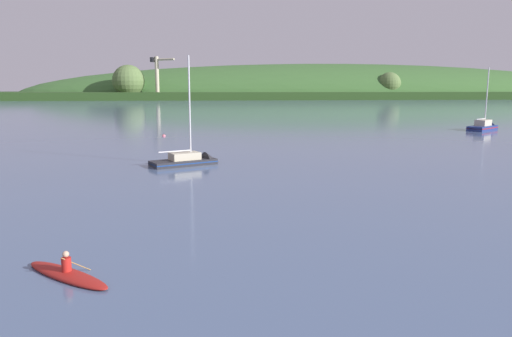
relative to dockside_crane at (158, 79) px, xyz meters
name	(u,v)px	position (x,y,z in m)	size (l,w,h in m)	color
far_shoreline_hill	(326,98)	(90.11, 37.67, -9.76)	(446.79, 107.64, 38.51)	#27431B
dockside_crane	(158,79)	(0.00, 0.00, 0.00)	(12.42, 8.20, 20.77)	#4C4C51
sailboat_near_mooring	(192,163)	(32.96, -201.20, -9.86)	(6.14, 4.60, 9.79)	#232328
sailboat_midwater_white	(484,128)	(73.53, -170.95, -9.69)	(6.35, 5.90, 10.06)	navy
canoe_with_paddler	(67,274)	(30.76, -225.02, -9.88)	(3.78, 3.17, 1.02)	maroon
mooring_buoy_foreground	(164,136)	(27.42, -177.80, -9.97)	(0.46, 0.46, 0.54)	#E06675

